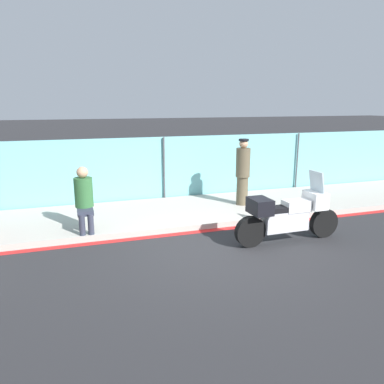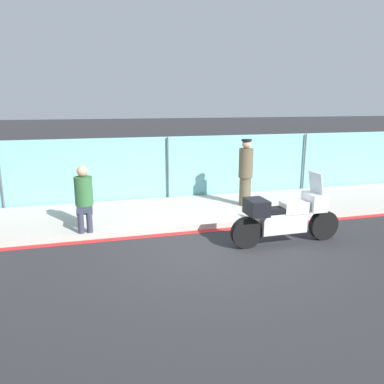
{
  "view_description": "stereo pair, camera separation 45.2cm",
  "coord_description": "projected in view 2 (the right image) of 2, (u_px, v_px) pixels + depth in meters",
  "views": [
    {
      "loc": [
        -2.44,
        -6.17,
        2.72
      ],
      "look_at": [
        0.14,
        1.68,
        0.74
      ],
      "focal_mm": 35.0,
      "sensor_mm": 36.0,
      "label": 1
    },
    {
      "loc": [
        -2.01,
        -6.3,
        2.72
      ],
      "look_at": [
        0.14,
        1.68,
        0.74
      ],
      "focal_mm": 35.0,
      "sensor_mm": 36.0,
      "label": 2
    }
  ],
  "objects": [
    {
      "name": "person_seated_on_curb",
      "position": [
        84.0,
        194.0,
        7.82
      ],
      "size": [
        0.38,
        0.68,
        1.32
      ],
      "color": "#2D3342",
      "rests_on": "sidewalk"
    },
    {
      "name": "motorcycle",
      "position": [
        286.0,
        216.0,
        7.29
      ],
      "size": [
        2.3,
        0.51,
        1.41
      ],
      "rotation": [
        0.0,
        0.0,
        0.01
      ],
      "color": "black",
      "rests_on": "ground_plane"
    },
    {
      "name": "storefront_fence",
      "position": [
        167.0,
        169.0,
        10.43
      ],
      "size": [
        29.92,
        0.17,
        1.81
      ],
      "color": "#6BB2B7",
      "rests_on": "ground_plane"
    },
    {
      "name": "sidewalk",
      "position": [
        179.0,
        212.0,
        9.34
      ],
      "size": [
        31.5,
        2.57,
        0.13
      ],
      "color": "#ADA89E",
      "rests_on": "ground_plane"
    },
    {
      "name": "officer_standing",
      "position": [
        246.0,
        172.0,
        9.52
      ],
      "size": [
        0.36,
        0.36,
        1.7
      ],
      "color": "brown",
      "rests_on": "sidewalk"
    },
    {
      "name": "curb_paint_stripe",
      "position": [
        193.0,
        232.0,
        8.06
      ],
      "size": [
        31.5,
        0.18,
        0.01
      ],
      "color": "red",
      "rests_on": "ground_plane"
    },
    {
      "name": "ground_plane",
      "position": [
        208.0,
        251.0,
        7.06
      ],
      "size": [
        120.0,
        120.0,
        0.0
      ],
      "primitive_type": "plane",
      "color": "#262628"
    }
  ]
}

